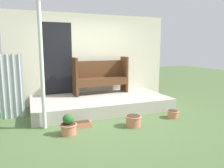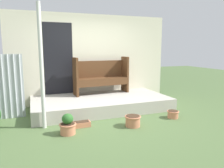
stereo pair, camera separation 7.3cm
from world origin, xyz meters
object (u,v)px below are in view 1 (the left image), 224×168
flower_pot_left (69,125)px  flower_pot_right (173,114)px  planter_box_rect (80,124)px  bench (101,75)px  support_post (42,67)px  flower_pot_middle (133,120)px

flower_pot_left → flower_pot_right: bearing=2.8°
planter_box_rect → flower_pot_right: bearing=-4.7°
flower_pot_left → flower_pot_right: (2.47, 0.12, -0.08)m
bench → support_post: bearing=-142.9°
flower_pot_middle → planter_box_rect: flower_pot_middle is taller
support_post → flower_pot_right: (2.87, -0.38, -1.15)m
bench → planter_box_rect: bearing=-124.9°
flower_pot_left → flower_pot_right: flower_pot_left is taller
bench → planter_box_rect: (-1.01, -1.70, -0.80)m
flower_pot_left → flower_pot_middle: 1.35m
support_post → flower_pot_middle: size_ratio=7.19×
flower_pot_middle → planter_box_rect: size_ratio=0.80×
bench → flower_pot_right: 2.34m
support_post → bench: bearing=41.5°
support_post → planter_box_rect: (0.69, -0.20, -1.19)m
bench → flower_pot_right: bench is taller
bench → flower_pot_right: size_ratio=5.70×
support_post → planter_box_rect: 1.39m
bench → flower_pot_middle: (0.05, -2.05, -0.73)m
flower_pot_right → support_post: bearing=172.5°
flower_pot_left → planter_box_rect: 0.43m
flower_pot_right → flower_pot_middle: bearing=-171.2°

